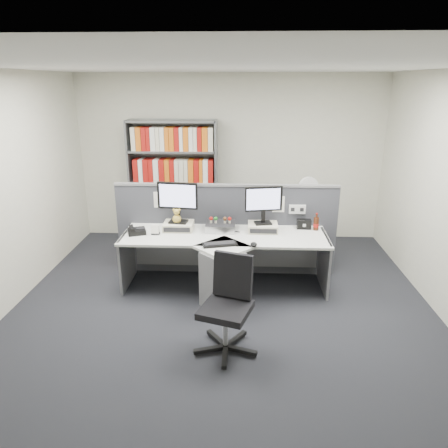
{
  "coord_description": "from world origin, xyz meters",
  "views": [
    {
      "loc": [
        0.22,
        -4.12,
        2.56
      ],
      "look_at": [
        0.0,
        0.65,
        0.92
      ],
      "focal_mm": 33.36,
      "sensor_mm": 36.0,
      "label": 1
    }
  ],
  "objects_px": {
    "monitor_left": "(178,199)",
    "keyboard": "(220,244)",
    "filing_cabinet": "(305,232)",
    "desk_fan": "(308,189)",
    "desktop_pc": "(220,226)",
    "desk": "(224,261)",
    "cola_bottle": "(316,224)",
    "speaker": "(304,224)",
    "shelving_unit": "(174,184)",
    "office_chair": "(228,302)",
    "mouse": "(254,244)",
    "desk_calendar": "(155,230)",
    "desk_phone": "(136,231)",
    "monitor_right": "(264,202)"
  },
  "relations": [
    {
      "from": "speaker",
      "to": "shelving_unit",
      "type": "relative_size",
      "value": 0.09
    },
    {
      "from": "desktop_pc",
      "to": "desk_phone",
      "type": "bearing_deg",
      "value": -169.85
    },
    {
      "from": "speaker",
      "to": "office_chair",
      "type": "relative_size",
      "value": 0.19
    },
    {
      "from": "shelving_unit",
      "to": "mouse",
      "type": "bearing_deg",
      "value": -57.87
    },
    {
      "from": "monitor_right",
      "to": "speaker",
      "type": "distance_m",
      "value": 0.65
    },
    {
      "from": "monitor_right",
      "to": "shelving_unit",
      "type": "xyz_separation_m",
      "value": [
        -1.39,
        1.47,
        -0.14
      ]
    },
    {
      "from": "filing_cabinet",
      "to": "desk_fan",
      "type": "xyz_separation_m",
      "value": [
        -0.0,
        -0.0,
        0.68
      ]
    },
    {
      "from": "speaker",
      "to": "desk",
      "type": "bearing_deg",
      "value": -153.97
    },
    {
      "from": "cola_bottle",
      "to": "office_chair",
      "type": "bearing_deg",
      "value": -124.79
    },
    {
      "from": "office_chair",
      "to": "desk_phone",
      "type": "bearing_deg",
      "value": 132.92
    },
    {
      "from": "monitor_right",
      "to": "speaker",
      "type": "bearing_deg",
      "value": 12.49
    },
    {
      "from": "desk_phone",
      "to": "filing_cabinet",
      "type": "height_order",
      "value": "desk_phone"
    },
    {
      "from": "monitor_left",
      "to": "office_chair",
      "type": "relative_size",
      "value": 0.56
    },
    {
      "from": "monitor_left",
      "to": "desk_calendar",
      "type": "height_order",
      "value": "monitor_left"
    },
    {
      "from": "desk_calendar",
      "to": "keyboard",
      "type": "bearing_deg",
      "value": -21.7
    },
    {
      "from": "mouse",
      "to": "office_chair",
      "type": "distance_m",
      "value": 1.02
    },
    {
      "from": "keyboard",
      "to": "desk_fan",
      "type": "xyz_separation_m",
      "value": [
        1.24,
        1.54,
        0.29
      ]
    },
    {
      "from": "speaker",
      "to": "shelving_unit",
      "type": "distance_m",
      "value": 2.36
    },
    {
      "from": "shelving_unit",
      "to": "filing_cabinet",
      "type": "height_order",
      "value": "shelving_unit"
    },
    {
      "from": "desktop_pc",
      "to": "shelving_unit",
      "type": "height_order",
      "value": "shelving_unit"
    },
    {
      "from": "desk_fan",
      "to": "desk_calendar",
      "type": "bearing_deg",
      "value": -149.89
    },
    {
      "from": "office_chair",
      "to": "keyboard",
      "type": "bearing_deg",
      "value": 98.21
    },
    {
      "from": "desk_fan",
      "to": "office_chair",
      "type": "height_order",
      "value": "desk_fan"
    },
    {
      "from": "speaker",
      "to": "office_chair",
      "type": "xyz_separation_m",
      "value": [
        -0.94,
        -1.61,
        -0.27
      ]
    },
    {
      "from": "monitor_left",
      "to": "keyboard",
      "type": "bearing_deg",
      "value": -42.58
    },
    {
      "from": "desk",
      "to": "speaker",
      "type": "xyz_separation_m",
      "value": [
        1.03,
        0.5,
        0.33
      ]
    },
    {
      "from": "desk_calendar",
      "to": "filing_cabinet",
      "type": "distance_m",
      "value": 2.44
    },
    {
      "from": "desk_calendar",
      "to": "shelving_unit",
      "type": "distance_m",
      "value": 1.67
    },
    {
      "from": "desk_calendar",
      "to": "filing_cabinet",
      "type": "relative_size",
      "value": 0.18
    },
    {
      "from": "desk_phone",
      "to": "office_chair",
      "type": "distance_m",
      "value": 1.82
    },
    {
      "from": "monitor_right",
      "to": "desk_calendar",
      "type": "bearing_deg",
      "value": -172.11
    },
    {
      "from": "desktop_pc",
      "to": "desk",
      "type": "bearing_deg",
      "value": -81.05
    },
    {
      "from": "mouse",
      "to": "speaker",
      "type": "xyz_separation_m",
      "value": [
        0.67,
        0.66,
        0.04
      ]
    },
    {
      "from": "desk_calendar",
      "to": "shelving_unit",
      "type": "bearing_deg",
      "value": 90.76
    },
    {
      "from": "cola_bottle",
      "to": "shelving_unit",
      "type": "bearing_deg",
      "value": 146.16
    },
    {
      "from": "office_chair",
      "to": "desk",
      "type": "bearing_deg",
      "value": 94.98
    },
    {
      "from": "filing_cabinet",
      "to": "desk_fan",
      "type": "distance_m",
      "value": 0.68
    },
    {
      "from": "desk_calendar",
      "to": "office_chair",
      "type": "xyz_separation_m",
      "value": [
        0.97,
        -1.3,
        -0.26
      ]
    },
    {
      "from": "desktop_pc",
      "to": "cola_bottle",
      "type": "xyz_separation_m",
      "value": [
        1.25,
        0.05,
        0.04
      ]
    },
    {
      "from": "monitor_left",
      "to": "cola_bottle",
      "type": "bearing_deg",
      "value": 2.2
    },
    {
      "from": "cola_bottle",
      "to": "keyboard",
      "type": "bearing_deg",
      "value": -154.29
    },
    {
      "from": "shelving_unit",
      "to": "desk_fan",
      "type": "distance_m",
      "value": 2.15
    },
    {
      "from": "monitor_right",
      "to": "desk_phone",
      "type": "xyz_separation_m",
      "value": [
        -1.62,
        -0.18,
        -0.36
      ]
    },
    {
      "from": "monitor_left",
      "to": "desktop_pc",
      "type": "relative_size",
      "value": 1.4
    },
    {
      "from": "monitor_right",
      "to": "shelving_unit",
      "type": "bearing_deg",
      "value": 133.46
    },
    {
      "from": "monitor_left",
      "to": "desk_calendar",
      "type": "bearing_deg",
      "value": -144.65
    },
    {
      "from": "monitor_right",
      "to": "desk_calendar",
      "type": "xyz_separation_m",
      "value": [
        -1.37,
        -0.19,
        -0.34
      ]
    },
    {
      "from": "desk_calendar",
      "to": "desk",
      "type": "bearing_deg",
      "value": -12.47
    },
    {
      "from": "monitor_right",
      "to": "desk_fan",
      "type": "bearing_deg",
      "value": 54.99
    },
    {
      "from": "monitor_right",
      "to": "filing_cabinet",
      "type": "relative_size",
      "value": 0.7
    }
  ]
}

